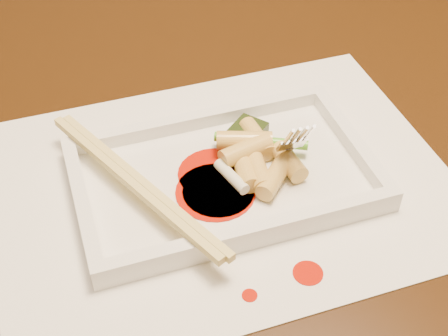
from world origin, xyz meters
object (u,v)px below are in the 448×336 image
object	(u,v)px
table	(270,154)
placemat	(224,183)
plate_base	(224,179)
fork	(296,81)
chopstick_a	(131,183)

from	to	relation	value
table	placemat	distance (m)	0.19
placemat	plate_base	size ratio (longest dim) A/B	1.54
placemat	fork	bearing A→B (deg)	14.42
table	plate_base	distance (m)	0.19
placemat	plate_base	distance (m)	0.00
plate_base	chopstick_a	bearing A→B (deg)	180.00
table	fork	size ratio (longest dim) A/B	10.00
table	placemat	world-z (taller)	placemat
chopstick_a	table	bearing A→B (deg)	34.72
placemat	fork	size ratio (longest dim) A/B	2.86
table	placemat	bearing A→B (deg)	-128.27
placemat	chopstick_a	distance (m)	0.09
plate_base	chopstick_a	distance (m)	0.08
table	placemat	xyz separation A→B (m)	(-0.10, -0.13, 0.10)
table	fork	world-z (taller)	fork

